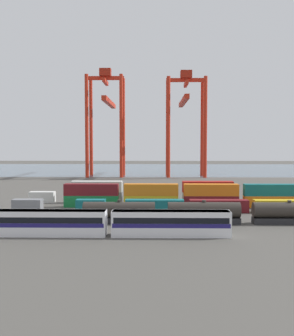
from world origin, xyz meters
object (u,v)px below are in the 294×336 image
(shipping_container_2, at_px, (155,206))
(shipping_container_18, at_px, (42,197))
(shipping_container_4, at_px, (283,206))
(shipping_container_1, at_px, (91,206))
(gantry_crane_central, at_px, (185,112))
(passenger_train, at_px, (109,222))
(shipping_container_0, at_px, (27,205))
(gantry_crane_west, at_px, (107,112))
(freight_tank_row, at_px, (246,213))

(shipping_container_2, distance_m, shipping_container_18, 30.25)
(shipping_container_4, bearing_deg, shipping_container_1, 180.00)
(gantry_crane_central, bearing_deg, passenger_train, -99.92)
(shipping_container_0, height_order, gantry_crane_west, gantry_crane_west)
(passenger_train, height_order, shipping_container_4, passenger_train)
(freight_tank_row, distance_m, shipping_container_2, 20.24)
(gantry_crane_central, bearing_deg, freight_tank_row, -88.45)
(shipping_container_2, bearing_deg, gantry_crane_central, 81.97)
(passenger_train, relative_size, shipping_container_2, 3.07)
(shipping_container_18, height_order, gantry_crane_central, gantry_crane_central)
(gantry_crane_west, distance_m, gantry_crane_central, 34.49)
(shipping_container_2, bearing_deg, freight_tank_row, -36.36)
(shipping_container_0, distance_m, shipping_container_18, 13.32)
(freight_tank_row, height_order, shipping_container_18, freight_tank_row)
(shipping_container_4, bearing_deg, shipping_container_0, 180.00)
(shipping_container_18, bearing_deg, shipping_container_4, -13.91)
(shipping_container_4, xyz_separation_m, gantry_crane_central, (-13.17, 94.98, 26.68))
(shipping_container_4, distance_m, gantry_crane_west, 109.51)
(shipping_container_18, distance_m, gantry_crane_west, 86.08)
(passenger_train, height_order, gantry_crane_west, gantry_crane_west)
(gantry_crane_west, bearing_deg, shipping_container_2, -77.47)
(passenger_train, xyz_separation_m, shipping_container_2, (7.03, 21.82, -0.84))
(passenger_train, xyz_separation_m, shipping_container_0, (-19.54, 21.82, -0.84))
(shipping_container_0, height_order, shipping_container_1, same)
(shipping_container_1, height_order, shipping_container_2, same)
(shipping_container_18, bearing_deg, shipping_container_1, -43.78)
(shipping_container_2, height_order, gantry_crane_west, gantry_crane_west)
(shipping_container_0, height_order, shipping_container_4, same)
(shipping_container_0, relative_size, shipping_container_1, 1.00)
(freight_tank_row, height_order, gantry_crane_west, gantry_crane_west)
(shipping_container_4, relative_size, shipping_container_18, 2.00)
(passenger_train, bearing_deg, freight_tank_row, 22.84)
(shipping_container_18, bearing_deg, shipping_container_2, -26.09)
(passenger_train, bearing_deg, gantry_crane_west, 96.87)
(passenger_train, xyz_separation_m, shipping_container_4, (33.60, 21.82, -0.84))
(shipping_container_0, xyz_separation_m, gantry_crane_central, (39.97, 94.98, 26.68))
(freight_tank_row, bearing_deg, shipping_container_0, 164.37)
(passenger_train, height_order, shipping_container_2, passenger_train)
(shipping_container_1, bearing_deg, shipping_container_0, 180.00)
(gantry_crane_central, bearing_deg, gantry_crane_west, -179.82)
(shipping_container_0, bearing_deg, gantry_crane_west, 86.69)
(freight_tank_row, relative_size, shipping_container_1, 9.60)
(shipping_container_0, distance_m, shipping_container_1, 13.28)
(shipping_container_1, relative_size, gantry_crane_west, 0.13)
(freight_tank_row, distance_m, shipping_container_0, 44.51)
(shipping_container_4, height_order, shipping_container_18, same)
(shipping_container_1, xyz_separation_m, shipping_container_2, (13.28, 0.00, 0.00))
(shipping_container_1, bearing_deg, shipping_container_4, 0.00)
(freight_tank_row, bearing_deg, shipping_container_4, 49.42)
(shipping_container_2, distance_m, gantry_crane_west, 100.82)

